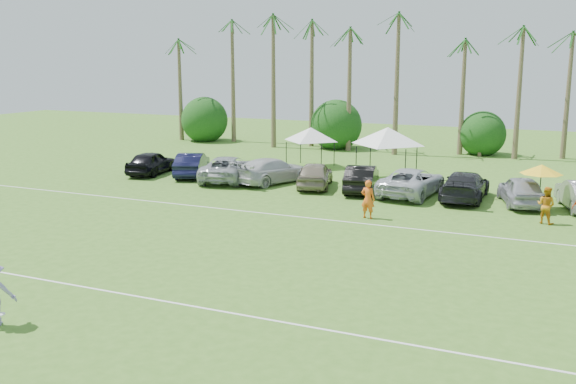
% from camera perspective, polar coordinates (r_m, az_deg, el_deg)
% --- Properties ---
extents(ground, '(120.00, 120.00, 0.00)m').
position_cam_1_polar(ground, '(20.18, -16.23, -10.87)').
color(ground, '#406E21').
rests_on(ground, ground).
extents(field_lines, '(80.00, 12.10, 0.01)m').
position_cam_1_polar(field_lines, '(26.41, -5.09, -5.00)').
color(field_lines, white).
rests_on(field_lines, ground).
extents(palm_tree_0, '(2.40, 2.40, 8.90)m').
position_cam_1_polar(palm_tree_0, '(62.36, -9.88, 11.51)').
color(palm_tree_0, brown).
rests_on(palm_tree_0, ground).
extents(palm_tree_1, '(2.40, 2.40, 9.90)m').
position_cam_1_polar(palm_tree_1, '(59.77, -5.80, 12.45)').
color(palm_tree_1, brown).
rests_on(palm_tree_1, ground).
extents(palm_tree_2, '(2.40, 2.40, 10.90)m').
position_cam_1_polar(palm_tree_2, '(57.51, -1.35, 13.39)').
color(palm_tree_2, brown).
rests_on(palm_tree_2, ground).
extents(palm_tree_3, '(2.40, 2.40, 11.90)m').
position_cam_1_polar(palm_tree_3, '(55.97, 2.48, 14.30)').
color(palm_tree_3, brown).
rests_on(palm_tree_3, ground).
extents(palm_tree_4, '(2.40, 2.40, 8.90)m').
position_cam_1_polar(palm_tree_4, '(54.60, 6.45, 11.59)').
color(palm_tree_4, brown).
rests_on(palm_tree_4, ground).
extents(palm_tree_5, '(2.40, 2.40, 9.90)m').
position_cam_1_polar(palm_tree_5, '(53.55, 10.66, 12.39)').
color(palm_tree_5, brown).
rests_on(palm_tree_5, ground).
extents(palm_tree_6, '(2.40, 2.40, 10.90)m').
position_cam_1_polar(palm_tree_6, '(52.80, 15.04, 13.15)').
color(palm_tree_6, brown).
rests_on(palm_tree_6, ground).
extents(palm_tree_7, '(2.40, 2.40, 11.90)m').
position_cam_1_polar(palm_tree_7, '(52.36, 19.54, 13.83)').
color(palm_tree_7, brown).
rests_on(palm_tree_7, ground).
extents(bush_tree_0, '(4.00, 4.00, 4.00)m').
position_cam_1_polar(bush_tree_0, '(61.90, -6.84, 6.33)').
color(bush_tree_0, brown).
rests_on(bush_tree_0, ground).
extents(bush_tree_1, '(4.00, 4.00, 4.00)m').
position_cam_1_polar(bush_tree_1, '(56.47, 4.68, 5.85)').
color(bush_tree_1, brown).
rests_on(bush_tree_1, ground).
extents(bush_tree_2, '(4.00, 4.00, 4.00)m').
position_cam_1_polar(bush_tree_2, '(53.81, 16.89, 5.09)').
color(bush_tree_2, brown).
rests_on(bush_tree_2, ground).
extents(sideline_player_a, '(0.72, 0.50, 1.88)m').
position_cam_1_polar(sideline_player_a, '(31.21, 7.12, -0.64)').
color(sideline_player_a, orange).
rests_on(sideline_player_a, ground).
extents(sideline_player_b, '(1.05, 0.95, 1.77)m').
position_cam_1_polar(sideline_player_b, '(32.33, 21.96, -1.09)').
color(sideline_player_b, orange).
rests_on(sideline_player_b, ground).
extents(canopy_tent_left, '(4.07, 4.07, 3.30)m').
position_cam_1_polar(canopy_tent_left, '(45.48, 2.04, 5.75)').
color(canopy_tent_left, black).
rests_on(canopy_tent_left, ground).
extents(canopy_tent_right, '(4.80, 4.80, 3.89)m').
position_cam_1_polar(canopy_tent_right, '(41.31, 8.88, 5.71)').
color(canopy_tent_right, black).
rests_on(canopy_tent_right, ground).
extents(market_umbrella, '(2.11, 2.11, 2.35)m').
position_cam_1_polar(market_umbrella, '(34.94, 21.62, 1.90)').
color(market_umbrella, black).
rests_on(market_umbrella, ground).
extents(parked_car_0, '(2.50, 4.81, 1.56)m').
position_cam_1_polar(parked_car_0, '(43.87, -12.08, 2.58)').
color(parked_car_0, black).
rests_on(parked_car_0, ground).
extents(parked_car_1, '(3.29, 5.02, 1.56)m').
position_cam_1_polar(parked_car_1, '(42.61, -8.54, 2.44)').
color(parked_car_1, black).
rests_on(parked_car_1, ground).
extents(parked_car_2, '(3.84, 6.08, 1.56)m').
position_cam_1_polar(parked_car_2, '(40.76, -5.37, 2.10)').
color(parked_car_2, '#A2A6AB').
rests_on(parked_car_2, ground).
extents(parked_car_3, '(4.00, 5.82, 1.56)m').
position_cam_1_polar(parked_car_3, '(39.81, -1.40, 1.91)').
color(parked_car_3, silver).
rests_on(parked_car_3, ground).
extents(parked_car_4, '(2.92, 4.90, 1.56)m').
position_cam_1_polar(parked_car_4, '(38.49, 2.42, 1.56)').
color(parked_car_4, gray).
rests_on(parked_car_4, ground).
extents(parked_car_5, '(2.54, 4.98, 1.56)m').
position_cam_1_polar(parked_car_5, '(37.51, 6.56, 1.22)').
color(parked_car_5, black).
rests_on(parked_car_5, ground).
extents(parked_car_6, '(3.16, 5.86, 1.56)m').
position_cam_1_polar(parked_car_6, '(36.83, 10.93, 0.89)').
color(parked_car_6, silver).
rests_on(parked_car_6, ground).
extents(parked_car_7, '(2.19, 5.39, 1.56)m').
position_cam_1_polar(parked_car_7, '(36.40, 15.45, 0.55)').
color(parked_car_7, black).
rests_on(parked_car_7, ground).
extents(parked_car_8, '(3.02, 4.92, 1.56)m').
position_cam_1_polar(parked_car_8, '(35.99, 20.02, 0.13)').
color(parked_car_8, '#ABABB6').
rests_on(parked_car_8, ground).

